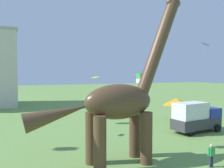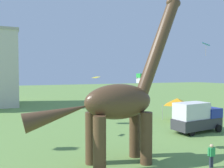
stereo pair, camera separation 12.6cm
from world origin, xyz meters
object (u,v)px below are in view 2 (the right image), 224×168
object	(u,v)px
dinosaur_sculpture	(118,102)
kite_high_left	(141,78)
festival_canopy_tent	(177,102)
parked_box_truck	(196,117)
person_watching_child	(211,153)
kite_near_high	(96,77)
kite_mid_center	(206,44)

from	to	relation	value
dinosaur_sculpture	kite_high_left	bearing A→B (deg)	61.16
dinosaur_sculpture	festival_canopy_tent	bearing A→B (deg)	66.15
dinosaur_sculpture	festival_canopy_tent	world-z (taller)	dinosaur_sculpture
dinosaur_sculpture	parked_box_truck	world-z (taller)	dinosaur_sculpture
person_watching_child	festival_canopy_tent	size ratio (longest dim) A/B	0.50
person_watching_child	parked_box_truck	bearing A→B (deg)	25.04
person_watching_child	festival_canopy_tent	bearing A→B (deg)	31.82
person_watching_child	kite_near_high	bearing A→B (deg)	64.56
person_watching_child	festival_canopy_tent	distance (m)	15.78
parked_box_truck	kite_high_left	distance (m)	9.95
parked_box_truck	kite_mid_center	distance (m)	7.70
dinosaur_sculpture	kite_high_left	world-z (taller)	dinosaur_sculpture
parked_box_truck	festival_canopy_tent	distance (m)	6.12
parked_box_truck	kite_near_high	bearing A→B (deg)	111.84
kite_high_left	kite_mid_center	bearing A→B (deg)	7.88
kite_high_left	dinosaur_sculpture	bearing A→B (deg)	-147.82
person_watching_child	kite_near_high	size ratio (longest dim) A/B	1.16
festival_canopy_tent	kite_mid_center	xyz separation A→B (m)	(-2.60, -7.34, 6.61)
person_watching_child	kite_mid_center	bearing A→B (deg)	20.70
person_watching_child	festival_canopy_tent	world-z (taller)	festival_canopy_tent
kite_near_high	festival_canopy_tent	bearing A→B (deg)	-40.52
kite_mid_center	kite_near_high	distance (m)	16.33
parked_box_truck	kite_high_left	world-z (taller)	kite_high_left
person_watching_child	kite_high_left	size ratio (longest dim) A/B	2.06
parked_box_truck	kite_mid_center	xyz separation A→B (m)	(-0.51, -1.66, 7.51)
festival_canopy_tent	kite_near_high	xyz separation A→B (m)	(-8.68, 7.42, 3.16)
kite_near_high	parked_box_truck	bearing A→B (deg)	-63.31
dinosaur_sculpture	kite_near_high	size ratio (longest dim) A/B	8.84
kite_mid_center	person_watching_child	bearing A→B (deg)	-132.39
kite_mid_center	kite_near_high	size ratio (longest dim) A/B	0.99
kite_mid_center	parked_box_truck	bearing A→B (deg)	72.94
parked_box_truck	kite_mid_center	world-z (taller)	kite_mid_center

